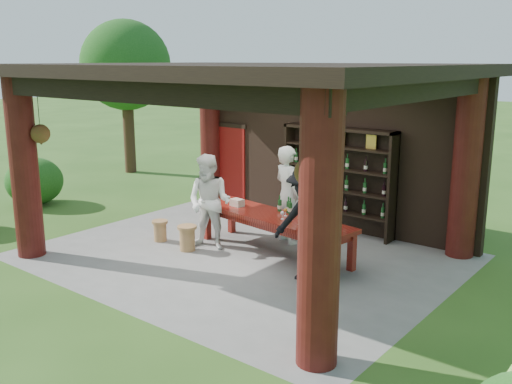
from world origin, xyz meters
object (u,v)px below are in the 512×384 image
Objects in this scene: tasting_table at (274,221)px; guest_man at (308,224)px; stool_near_right at (309,277)px; stool_far_left at (160,230)px; wine_shelf at (338,180)px; guest_woman at (210,202)px; napkin_basket at (237,203)px; stool_near_left at (187,237)px; host at (288,195)px.

guest_man reaches higher than tasting_table.
stool_near_right is (1.50, -1.06, -0.41)m from tasting_table.
wine_shelf is at bearing 48.93° from stool_far_left.
guest_woman is 7.06× the size of napkin_basket.
guest_woman is (-1.14, -0.52, 0.28)m from tasting_table.
tasting_table is 8.11× the size of stool_far_left.
stool_far_left is (-3.73, 0.25, -0.00)m from stool_near_right.
wine_shelf reaches higher than guest_man.
wine_shelf is 3.38m from stool_near_left.
stool_near_left is at bearing 176.59° from stool_near_right.
host reaches higher than tasting_table.
napkin_basket is (0.18, 0.60, -0.10)m from guest_woman.
wine_shelf is 5.91× the size of stool_near_right.
stool_near_left is at bearing -147.43° from tasting_table.
guest_woman is at bearing -106.66° from napkin_basket.
guest_woman is at bearing 15.29° from stool_far_left.
stool_near_left is at bearing -139.41° from guest_woman.
guest_man reaches higher than guest_woman.
guest_woman is (0.25, 0.37, 0.66)m from stool_near_left.
host is (-0.40, -1.25, -0.14)m from wine_shelf.
stool_near_left is 0.25× the size of host.
stool_far_left is 3.55m from guest_man.
stool_far_left is at bearing -144.79° from napkin_basket.
stool_near_right is at bearing -66.79° from wine_shelf.
host is 1.56m from guest_woman.
guest_woman is 0.63m from napkin_basket.
guest_woman is (1.09, 0.30, 0.69)m from stool_far_left.
stool_near_left is 0.27× the size of guest_woman.
napkin_basket is (-2.20, 0.82, -0.15)m from guest_man.
stool_near_left is (-1.39, -0.89, -0.37)m from tasting_table.
wine_shelf is at bearing 113.21° from stool_near_right.
napkin_basket is at bearing 66.24° from stool_near_left.
stool_near_left is 2.13m from host.
stool_far_left is at bearing 176.23° from stool_near_right.
tasting_table is 1.29m from guest_woman.
stool_near_right is 2.78m from guest_woman.
wine_shelf is at bearing -86.23° from host.
host is (-1.70, 1.79, 0.75)m from stool_near_right.
guest_man reaches higher than stool_near_left.
host is (2.03, 1.55, 0.75)m from stool_far_left.
tasting_table is at bearing -4.99° from napkin_basket.
guest_man is (2.38, -0.22, 0.05)m from guest_woman.
stool_near_right is 2.78m from napkin_basket.
stool_near_right is 0.22× the size of guest_man.
tasting_table is at bearing 32.57° from stool_near_left.
host is 1.06× the size of guest_woman.
stool_near_right is at bearing -3.77° from stool_far_left.
host is at bearing 40.48° from napkin_basket.
wine_shelf reaches higher than stool_far_left.
napkin_basket is (0.43, 0.97, 0.56)m from stool_near_left.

